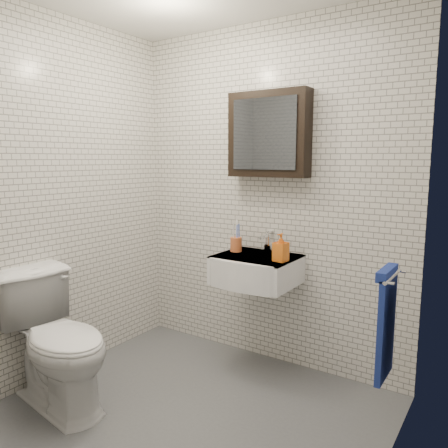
% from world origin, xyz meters
% --- Properties ---
extents(ground, '(2.20, 2.00, 0.01)m').
position_xyz_m(ground, '(0.00, 0.00, 0.01)').
color(ground, '#53565C').
rests_on(ground, ground).
extents(room_shell, '(2.22, 2.02, 2.51)m').
position_xyz_m(room_shell, '(0.00, 0.00, 1.47)').
color(room_shell, silver).
rests_on(room_shell, ground).
extents(washbasin, '(0.55, 0.50, 0.20)m').
position_xyz_m(washbasin, '(0.05, 0.73, 0.76)').
color(washbasin, white).
rests_on(washbasin, room_shell).
extents(faucet, '(0.06, 0.20, 0.15)m').
position_xyz_m(faucet, '(0.05, 0.93, 0.92)').
color(faucet, silver).
rests_on(faucet, washbasin).
extents(mirror_cabinet, '(0.60, 0.15, 0.60)m').
position_xyz_m(mirror_cabinet, '(0.05, 0.93, 1.70)').
color(mirror_cabinet, black).
rests_on(mirror_cabinet, room_shell).
extents(towel_rail, '(0.09, 0.30, 0.58)m').
position_xyz_m(towel_rail, '(1.04, 0.35, 0.72)').
color(towel_rail, silver).
rests_on(towel_rail, room_shell).
extents(toothbrush_cup, '(0.10, 0.10, 0.23)m').
position_xyz_m(toothbrush_cup, '(-0.15, 0.82, 0.91)').
color(toothbrush_cup, '#CC6333').
rests_on(toothbrush_cup, washbasin).
extents(soap_bottle, '(0.09, 0.10, 0.19)m').
position_xyz_m(soap_bottle, '(0.27, 0.72, 0.94)').
color(soap_bottle, orange).
rests_on(soap_bottle, washbasin).
extents(toilet, '(0.88, 0.58, 0.84)m').
position_xyz_m(toilet, '(-0.73, -0.32, 0.42)').
color(toilet, white).
rests_on(toilet, ground).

